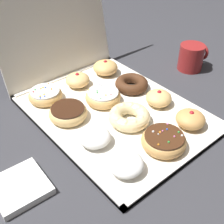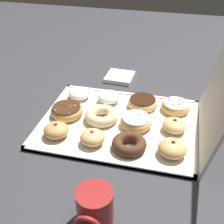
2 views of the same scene
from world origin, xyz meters
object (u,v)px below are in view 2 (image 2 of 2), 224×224
at_px(powdered_filled_donut_3, 109,97).
at_px(chocolate_frosted_donut_6, 143,103).
at_px(sprinkle_donut_7, 136,121).
at_px(sprinkle_donut_9, 175,106).
at_px(powdered_filled_donut_0, 79,93).
at_px(jelly_filled_donut_2, 56,130).
at_px(jelly_filled_donut_11, 172,148).
at_px(sprinkle_donut_1, 67,111).
at_px(napkin_stack, 120,77).
at_px(cruller_donut_4, 102,115).
at_px(jelly_filled_donut_5, 92,137).
at_px(coffee_mug, 94,207).
at_px(donut_box, 119,124).
at_px(chocolate_cake_ring_donut_8, 129,144).
at_px(jelly_filled_donut_10, 174,125).

xyz_separation_m(powdered_filled_donut_3, chocolate_frosted_donut_6, (0.01, 0.14, -0.00)).
xyz_separation_m(sprinkle_donut_7, sprinkle_donut_9, (-0.13, 0.13, -0.00)).
distance_m(powdered_filled_donut_0, jelly_filled_donut_2, 0.25).
relative_size(chocolate_frosted_donut_6, jelly_filled_donut_11, 1.27).
distance_m(powdered_filled_donut_0, jelly_filled_donut_11, 0.47).
relative_size(sprinkle_donut_1, napkin_stack, 0.99).
distance_m(powdered_filled_donut_0, chocolate_frosted_donut_6, 0.26).
relative_size(cruller_donut_4, sprinkle_donut_7, 1.08).
relative_size(jelly_filled_donut_2, jelly_filled_donut_11, 0.94).
distance_m(jelly_filled_donut_5, coffee_mug, 0.29).
height_order(sprinkle_donut_1, sprinkle_donut_7, same).
bearing_deg(donut_box, sprinkle_donut_1, -89.53).
xyz_separation_m(jelly_filled_donut_2, napkin_stack, (-0.47, 0.11, -0.02)).
bearing_deg(chocolate_frosted_donut_6, chocolate_cake_ring_donut_8, -0.85).
relative_size(powdered_filled_donut_0, jelly_filled_donut_11, 0.98).
xyz_separation_m(chocolate_cake_ring_donut_8, sprinkle_donut_9, (-0.26, 0.13, 0.00)).
bearing_deg(cruller_donut_4, chocolate_frosted_donut_6, 132.83).
xyz_separation_m(jelly_filled_donut_5, napkin_stack, (-0.48, -0.02, -0.02)).
bearing_deg(powdered_filled_donut_0, jelly_filled_donut_11, 56.85).
bearing_deg(jelly_filled_donut_11, powdered_filled_donut_0, -123.15).
xyz_separation_m(cruller_donut_4, chocolate_frosted_donut_6, (-0.12, 0.13, -0.00)).
bearing_deg(sprinkle_donut_9, chocolate_frosted_donut_6, -88.22).
distance_m(donut_box, powdered_filled_donut_3, 0.15).
height_order(powdered_filled_donut_0, jelly_filled_donut_2, jelly_filled_donut_2).
distance_m(cruller_donut_4, napkin_stack, 0.35).
distance_m(jelly_filled_donut_2, napkin_stack, 0.49).
relative_size(donut_box, sprinkle_donut_7, 4.87).
bearing_deg(powdered_filled_donut_0, jelly_filled_donut_10, 71.82).
height_order(chocolate_frosted_donut_6, coffee_mug, coffee_mug).
bearing_deg(jelly_filled_donut_11, jelly_filled_donut_10, -179.02).
height_order(donut_box, cruller_donut_4, cruller_donut_4).
bearing_deg(jelly_filled_donut_5, coffee_mug, 17.89).
distance_m(donut_box, jelly_filled_donut_5, 0.15).
xyz_separation_m(sprinkle_donut_1, jelly_filled_donut_5, (0.13, 0.14, 0.00)).
distance_m(donut_box, cruller_donut_4, 0.07).
bearing_deg(sprinkle_donut_7, sprinkle_donut_1, -90.88).
height_order(donut_box, powdered_filled_donut_3, powdered_filled_donut_3).
bearing_deg(jelly_filled_donut_2, napkin_stack, 166.47).
relative_size(jelly_filled_donut_2, chocolate_cake_ring_donut_8, 0.75).
relative_size(powdered_filled_donut_0, jelly_filled_donut_10, 1.07).
xyz_separation_m(jelly_filled_donut_11, coffee_mug, (0.28, -0.17, 0.02)).
bearing_deg(jelly_filled_donut_10, chocolate_cake_ring_donut_8, -45.28).
bearing_deg(donut_box, sprinkle_donut_9, 123.91).
distance_m(donut_box, chocolate_cake_ring_donut_8, 0.14).
xyz_separation_m(sprinkle_donut_1, jelly_filled_donut_11, (0.12, 0.39, 0.00)).
xyz_separation_m(donut_box, jelly_filled_donut_10, (-0.00, 0.19, 0.03)).
relative_size(jelly_filled_donut_11, coffee_mug, 0.80).
bearing_deg(cruller_donut_4, donut_box, 87.08).
distance_m(donut_box, sprinkle_donut_9, 0.23).
height_order(jelly_filled_donut_10, napkin_stack, jelly_filled_donut_10).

